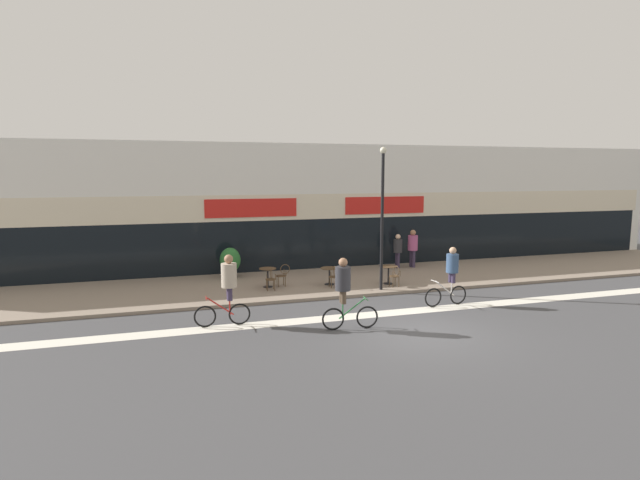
# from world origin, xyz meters

# --- Properties ---
(ground_plane) EXTENTS (120.00, 120.00, 0.00)m
(ground_plane) POSITION_xyz_m (0.00, 0.00, 0.00)
(ground_plane) COLOR #424244
(sidewalk_slab) EXTENTS (40.00, 5.50, 0.12)m
(sidewalk_slab) POSITION_xyz_m (0.00, 7.25, 0.06)
(sidewalk_slab) COLOR gray
(sidewalk_slab) RESTS_ON ground
(storefront_facade) EXTENTS (40.00, 4.06, 6.09)m
(storefront_facade) POSITION_xyz_m (0.00, 11.97, 3.03)
(storefront_facade) COLOR silver
(storefront_facade) RESTS_ON ground
(bike_lane_stripe) EXTENTS (36.00, 0.70, 0.01)m
(bike_lane_stripe) POSITION_xyz_m (0.00, 2.20, 0.00)
(bike_lane_stripe) COLOR silver
(bike_lane_stripe) RESTS_ON ground
(bistro_table_0) EXTENTS (0.69, 0.69, 0.78)m
(bistro_table_0) POSITION_xyz_m (-3.27, 6.73, 0.67)
(bistro_table_0) COLOR black
(bistro_table_0) RESTS_ON sidewalk_slab
(bistro_table_1) EXTENTS (0.75, 0.75, 0.70)m
(bistro_table_1) POSITION_xyz_m (-0.73, 6.45, 0.63)
(bistro_table_1) COLOR black
(bistro_table_1) RESTS_ON sidewalk_slab
(bistro_table_2) EXTENTS (0.71, 0.71, 0.75)m
(bistro_table_2) POSITION_xyz_m (1.66, 5.84, 0.66)
(bistro_table_2) COLOR black
(bistro_table_2) RESTS_ON sidewalk_slab
(cafe_chair_0_near) EXTENTS (0.41, 0.58, 0.90)m
(cafe_chair_0_near) POSITION_xyz_m (-3.27, 6.10, 0.64)
(cafe_chair_0_near) COLOR #4C3823
(cafe_chair_0_near) RESTS_ON sidewalk_slab
(cafe_chair_0_side) EXTENTS (0.58, 0.41, 0.90)m
(cafe_chair_0_side) POSITION_xyz_m (-2.65, 6.73, 0.64)
(cafe_chair_0_side) COLOR #4C3823
(cafe_chair_0_side) RESTS_ON sidewalk_slab
(cafe_chair_1_near) EXTENTS (0.40, 0.58, 0.90)m
(cafe_chair_1_near) POSITION_xyz_m (-0.73, 5.82, 0.64)
(cafe_chair_1_near) COLOR #4C3823
(cafe_chair_1_near) RESTS_ON sidewalk_slab
(cafe_chair_2_near) EXTENTS (0.44, 0.59, 0.90)m
(cafe_chair_2_near) POSITION_xyz_m (1.67, 5.22, 0.64)
(cafe_chair_2_near) COLOR #4C3823
(cafe_chair_2_near) RESTS_ON sidewalk_slab
(planter_pot) EXTENTS (0.91, 0.91, 1.34)m
(planter_pot) POSITION_xyz_m (-4.49, 9.04, 0.84)
(planter_pot) COLOR #4C4C51
(planter_pot) RESTS_ON sidewalk_slab
(lamp_post) EXTENTS (0.26, 0.26, 5.59)m
(lamp_post) POSITION_xyz_m (0.95, 4.99, 3.32)
(lamp_post) COLOR black
(lamp_post) RESTS_ON sidewalk_slab
(cyclist_0) EXTENTS (1.76, 0.57, 2.21)m
(cyclist_0) POSITION_xyz_m (-2.05, 0.98, 1.31)
(cyclist_0) COLOR black
(cyclist_0) RESTS_ON ground
(cyclist_1) EXTENTS (1.74, 0.52, 2.24)m
(cyclist_1) POSITION_xyz_m (-5.37, 2.42, 1.34)
(cyclist_1) COLOR black
(cyclist_1) RESTS_ON ground
(cyclist_2) EXTENTS (1.75, 0.53, 2.11)m
(cyclist_2) POSITION_xyz_m (2.53, 2.51, 1.22)
(cyclist_2) COLOR black
(cyclist_2) RESTS_ON ground
(pedestrian_near_end) EXTENTS (0.45, 0.45, 1.65)m
(pedestrian_near_end) POSITION_xyz_m (3.60, 8.98, 1.10)
(pedestrian_near_end) COLOR #382D47
(pedestrian_near_end) RESTS_ON sidewalk_slab
(pedestrian_far_end) EXTENTS (0.57, 0.57, 1.85)m
(pedestrian_far_end) POSITION_xyz_m (4.36, 8.89, 1.22)
(pedestrian_far_end) COLOR #382D47
(pedestrian_far_end) RESTS_ON sidewalk_slab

